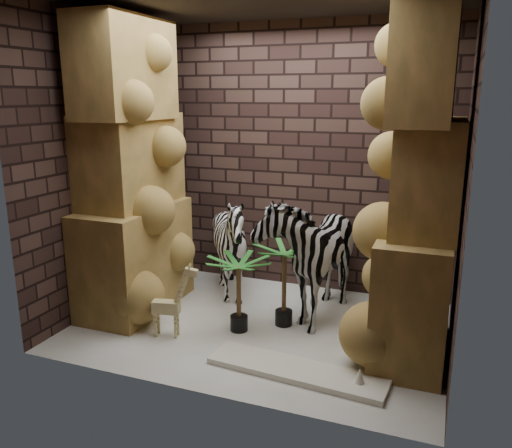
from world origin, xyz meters
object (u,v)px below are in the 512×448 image
at_px(zebra_right, 312,241).
at_px(palm_front, 284,285).
at_px(palm_back, 239,294).
at_px(giraffe_toy, 166,299).
at_px(surfboard, 297,370).
at_px(zebra_left, 231,251).

relative_size(zebra_right, palm_front, 1.85).
relative_size(zebra_right, palm_back, 2.06).
bearing_deg(palm_front, giraffe_toy, -146.57).
distance_m(giraffe_toy, surfboard, 1.40).
bearing_deg(zebra_right, zebra_left, -178.54).
bearing_deg(zebra_right, surfboard, -75.61).
bearing_deg(palm_front, zebra_right, 68.69).
bearing_deg(palm_back, zebra_left, 118.52).
distance_m(zebra_left, palm_front, 0.89).
xyz_separation_m(palm_front, palm_back, (-0.36, -0.27, -0.04)).
relative_size(giraffe_toy, palm_back, 1.00).
bearing_deg(zebra_right, giraffe_toy, -132.84).
xyz_separation_m(zebra_right, giraffe_toy, (-1.11, -1.04, -0.40)).
height_order(zebra_right, zebra_left, zebra_right).
xyz_separation_m(zebra_left, surfboard, (1.14, -1.29, -0.52)).
bearing_deg(zebra_right, palm_back, -123.36).
bearing_deg(giraffe_toy, palm_back, 19.14).
bearing_deg(zebra_left, zebra_right, 9.47).
distance_m(giraffe_toy, palm_front, 1.14).
bearing_deg(giraffe_toy, surfboard, -21.03).
xyz_separation_m(zebra_left, palm_front, (0.76, -0.45, -0.13)).
bearing_deg(palm_front, zebra_left, 149.26).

